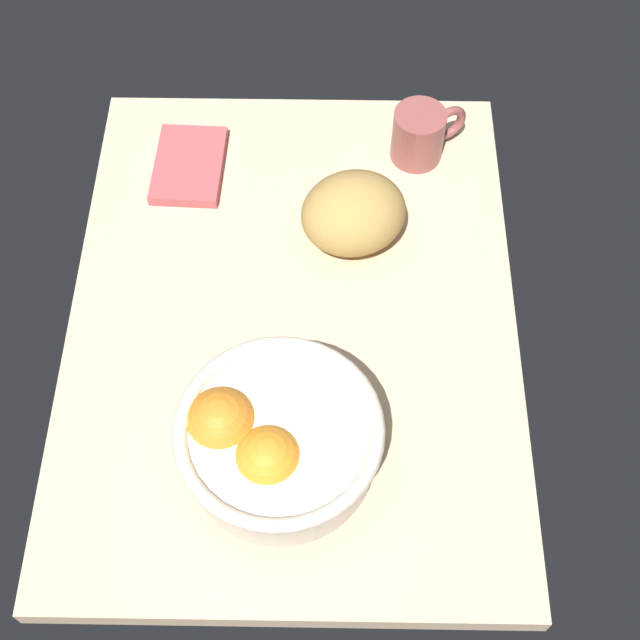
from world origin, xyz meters
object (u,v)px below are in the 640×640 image
napkin_folded (189,165)px  fruit_bowl (273,442)px  bread_loaf (354,213)px  mug (421,134)px

napkin_folded → fruit_bowl: bearing=-162.5°
fruit_bowl → napkin_folded: bearing=17.5°
bread_loaf → mug: (14.21, -9.09, -0.92)cm
fruit_bowl → mug: 49.33cm
fruit_bowl → mug: fruit_bowl is taller
fruit_bowl → bread_loaf: (31.73, -8.65, -1.87)cm
napkin_folded → mug: (3.23, -31.18, 3.07)cm
bread_loaf → napkin_folded: size_ratio=1.01×
napkin_folded → bread_loaf: bearing=-116.4°
fruit_bowl → mug: (45.94, -17.74, -2.78)cm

